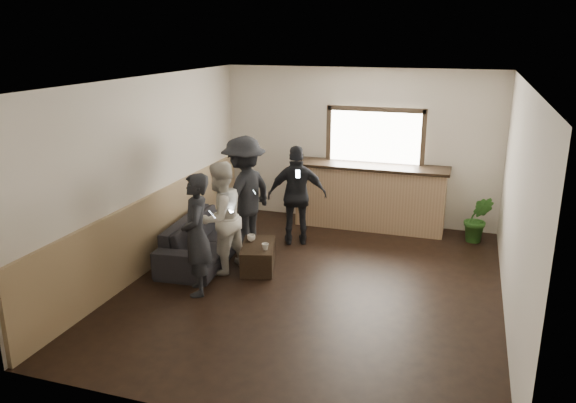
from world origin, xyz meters
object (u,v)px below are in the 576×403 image
(cup_a, at_px, (251,238))
(cup_b, at_px, (265,247))
(person_a, at_px, (196,235))
(bar_counter, at_px, (370,192))
(coffee_table, at_px, (258,256))
(potted_plant, at_px, (478,219))
(sofa, at_px, (206,238))
(person_c, at_px, (244,194))
(person_b, at_px, (220,218))
(person_d, at_px, (297,196))

(cup_a, bearing_deg, cup_b, -39.76)
(person_a, bearing_deg, bar_counter, 127.99)
(coffee_table, xyz_separation_m, potted_plant, (3.09, 2.15, 0.22))
(cup_b, bearing_deg, person_a, -127.12)
(sofa, height_order, person_c, person_c)
(coffee_table, relative_size, person_c, 0.45)
(sofa, bearing_deg, person_b, -138.16)
(cup_a, xyz_separation_m, person_b, (-0.32, -0.38, 0.40))
(sofa, bearing_deg, potted_plant, -68.20)
(person_c, bearing_deg, person_a, 16.42)
(person_a, bearing_deg, person_c, 154.85)
(bar_counter, distance_m, sofa, 3.12)
(coffee_table, bearing_deg, bar_counter, 62.38)
(potted_plant, bearing_deg, bar_counter, 173.07)
(potted_plant, height_order, person_b, person_b)
(coffee_table, distance_m, potted_plant, 3.77)
(potted_plant, xyz_separation_m, person_d, (-2.85, -0.97, 0.42))
(person_c, bearing_deg, potted_plant, 129.22)
(sofa, relative_size, potted_plant, 2.63)
(person_b, bearing_deg, potted_plant, 146.46)
(coffee_table, relative_size, person_b, 0.51)
(sofa, relative_size, cup_b, 20.90)
(cup_b, bearing_deg, potted_plant, 38.32)
(bar_counter, height_order, sofa, bar_counter)
(person_b, xyz_separation_m, person_d, (0.72, 1.45, 0.00))
(coffee_table, height_order, person_d, person_d)
(coffee_table, relative_size, potted_plant, 1.03)
(potted_plant, relative_size, person_d, 0.49)
(sofa, bearing_deg, cup_a, -98.06)
(coffee_table, height_order, cup_a, cup_a)
(sofa, distance_m, cup_a, 0.78)
(potted_plant, bearing_deg, person_d, -161.12)
(potted_plant, xyz_separation_m, person_a, (-3.56, -3.16, 0.42))
(sofa, bearing_deg, person_a, -163.52)
(coffee_table, bearing_deg, sofa, 170.34)
(sofa, distance_m, coffee_table, 0.94)
(cup_b, distance_m, person_d, 1.40)
(bar_counter, height_order, cup_a, bar_counter)
(coffee_table, xyz_separation_m, cup_a, (-0.15, 0.11, 0.23))
(person_b, relative_size, person_c, 0.89)
(bar_counter, height_order, coffee_table, bar_counter)
(coffee_table, bearing_deg, cup_b, -42.40)
(person_a, bearing_deg, cup_b, 117.74)
(person_a, bearing_deg, sofa, 175.92)
(bar_counter, relative_size, person_a, 1.63)
(potted_plant, xyz_separation_m, person_b, (-3.56, -2.42, 0.42))
(sofa, bearing_deg, coffee_table, -104.25)
(cup_a, relative_size, potted_plant, 0.15)
(bar_counter, relative_size, person_b, 1.64)
(coffee_table, xyz_separation_m, person_a, (-0.47, -1.01, 0.64))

